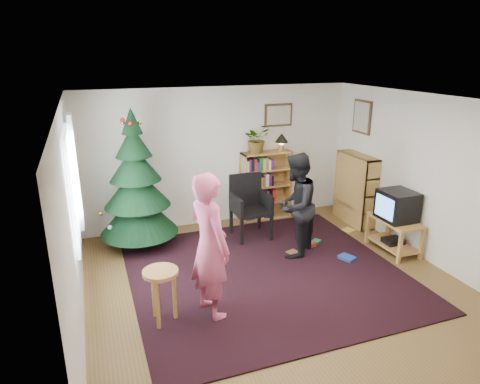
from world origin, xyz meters
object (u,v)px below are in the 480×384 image
object	(u,v)px
armchair	(248,203)
stool	(161,282)
person_by_chair	(295,206)
tv_stand	(394,232)
bookshelf_right	(356,188)
christmas_tree	(137,191)
potted_plant	(257,139)
picture_back	(278,115)
table_lamp	(282,139)
crt_tv	(397,205)
picture_right	(362,117)
person_standing	(210,246)
bookshelf_back	(266,185)

from	to	relation	value
armchair	stool	size ratio (longest dim) A/B	1.58
person_by_chair	tv_stand	bearing A→B (deg)	121.85
bookshelf_right	armchair	size ratio (longest dim) A/B	1.20
stool	christmas_tree	bearing A→B (deg)	89.09
armchair	potted_plant	size ratio (longest dim) A/B	2.05
picture_back	bookshelf_right	bearing A→B (deg)	-37.28
stool	table_lamp	xyz separation A→B (m)	(2.78, 2.69, 0.99)
crt_tv	picture_right	bearing A→B (deg)	79.98
table_lamp	picture_right	bearing A→B (deg)	-24.28
person_by_chair	crt_tv	bearing A→B (deg)	121.83
bookshelf_right	crt_tv	xyz separation A→B (m)	(-0.12, -1.28, 0.12)
person_standing	picture_back	bearing A→B (deg)	-54.16
picture_right	person_standing	size ratio (longest dim) A/B	0.33
picture_back	tv_stand	bearing A→B (deg)	-63.91
person_by_chair	potted_plant	size ratio (longest dim) A/B	3.11
stool	table_lamp	size ratio (longest dim) A/B	2.06
picture_back	person_by_chair	bearing A→B (deg)	-105.67
picture_right	person_standing	bearing A→B (deg)	-148.94
picture_right	christmas_tree	xyz separation A→B (m)	(-4.05, 0.15, -1.00)
armchair	stool	bearing A→B (deg)	-132.76
potted_plant	tv_stand	bearing A→B (deg)	-52.86
person_by_chair	table_lamp	size ratio (longest dim) A/B	4.95
bookshelf_right	crt_tv	bearing A→B (deg)	174.52
christmas_tree	table_lamp	bearing A→B (deg)	9.17
picture_back	picture_right	xyz separation A→B (m)	(1.33, -0.73, 0.00)
potted_plant	table_lamp	xyz separation A→B (m)	(0.50, 0.00, -0.04)
table_lamp	person_by_chair	bearing A→B (deg)	-107.47
bookshelf_back	person_standing	xyz separation A→B (m)	(-1.89, -2.69, 0.24)
crt_tv	stool	distance (m)	3.89
bookshelf_right	christmas_tree	bearing A→B (deg)	85.21
bookshelf_back	table_lamp	bearing A→B (deg)	0.00
person_standing	tv_stand	bearing A→B (deg)	-95.43
picture_back	bookshelf_back	bearing A→B (deg)	-154.47
picture_back	potted_plant	distance (m)	0.63
picture_back	picture_right	bearing A→B (deg)	-28.69
bookshelf_back	stool	world-z (taller)	bookshelf_back
stool	person_standing	bearing A→B (deg)	-0.59
armchair	table_lamp	distance (m)	1.45
picture_back	christmas_tree	xyz separation A→B (m)	(-2.73, -0.58, -1.00)
tv_stand	stool	size ratio (longest dim) A/B	1.25
picture_right	person_by_chair	size ratio (longest dim) A/B	0.36
picture_right	armchair	bearing A→B (deg)	-178.54
stool	tv_stand	bearing A→B (deg)	9.47
bookshelf_right	person_by_chair	bearing A→B (deg)	116.74
picture_back	person_standing	bearing A→B (deg)	-127.47
picture_right	armchair	world-z (taller)	picture_right
picture_right	bookshelf_right	world-z (taller)	picture_right
christmas_tree	bookshelf_back	xyz separation A→B (m)	(2.44, 0.44, -0.28)
picture_right	armchair	xyz separation A→B (m)	(-2.21, -0.06, -1.36)
potted_plant	bookshelf_back	bearing A→B (deg)	0.00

